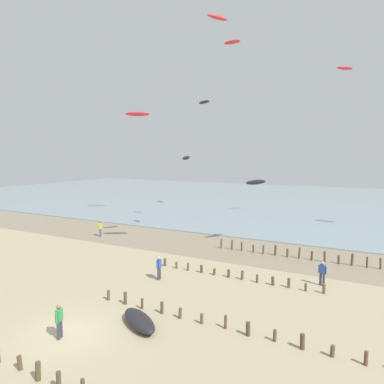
% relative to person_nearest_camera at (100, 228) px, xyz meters
% --- Properties ---
extents(ground_plane, '(160.00, 160.00, 0.00)m').
position_rel_person_nearest_camera_xyz_m(ground_plane, '(13.28, -16.81, -0.92)').
color(ground_plane, tan).
extents(wet_sand_strip, '(120.00, 8.67, 0.01)m').
position_rel_person_nearest_camera_xyz_m(wet_sand_strip, '(13.28, 2.05, -0.91)').
color(wet_sand_strip, gray).
rests_on(wet_sand_strip, ground).
extents(sea, '(160.00, 70.00, 0.10)m').
position_rel_person_nearest_camera_xyz_m(sea, '(13.28, 41.38, -0.87)').
color(sea, '#7F939E').
rests_on(sea, ground).
extents(groyne_foreground, '(11.20, 0.32, 0.87)m').
position_rel_person_nearest_camera_xyz_m(groyne_foreground, '(16.07, -19.80, -0.55)').
color(groyne_foreground, '#4D3D2E').
rests_on(groyne_foreground, ground).
extents(groyne_near, '(16.96, 0.35, 0.74)m').
position_rel_person_nearest_camera_xyz_m(groyne_near, '(20.60, -12.64, -0.59)').
color(groyne_near, brown).
rests_on(groyne_near, ground).
extents(groyne_mid, '(12.32, 0.33, 0.67)m').
position_rel_person_nearest_camera_xyz_m(groyne_mid, '(17.95, -5.44, -0.62)').
color(groyne_mid, '#4A462E').
rests_on(groyne_mid, ground).
extents(groyne_far, '(15.84, 0.37, 1.01)m').
position_rel_person_nearest_camera_xyz_m(groyne_far, '(21.59, 1.73, -0.49)').
color(groyne_far, '#4C432F').
rests_on(groyne_far, ground).
extents(person_nearest_camera, '(0.37, 0.50, 1.71)m').
position_rel_person_nearest_camera_xyz_m(person_nearest_camera, '(0.00, 0.00, 0.00)').
color(person_nearest_camera, '#4C4C56').
rests_on(person_nearest_camera, ground).
extents(person_mid_beach, '(0.25, 0.57, 1.71)m').
position_rel_person_nearest_camera_xyz_m(person_mid_beach, '(13.11, -8.20, 0.00)').
color(person_mid_beach, '#383842').
rests_on(person_mid_beach, ground).
extents(person_by_waterline, '(0.32, 0.55, 1.71)m').
position_rel_person_nearest_camera_xyz_m(person_by_waterline, '(13.26, -17.20, 0.00)').
color(person_by_waterline, '#383842').
rests_on(person_by_waterline, ground).
extents(person_left_flank, '(0.56, 0.30, 1.71)m').
position_rel_person_nearest_camera_xyz_m(person_left_flank, '(23.63, -3.96, 0.00)').
color(person_left_flank, '#383842').
rests_on(person_left_flank, ground).
extents(grounded_kite, '(3.24, 2.57, 0.62)m').
position_rel_person_nearest_camera_xyz_m(grounded_kite, '(15.96, -14.42, -0.61)').
color(grounded_kite, black).
rests_on(grounded_kite, ground).
extents(kite_aloft_0, '(2.00, 2.72, 0.74)m').
position_rel_person_nearest_camera_xyz_m(kite_aloft_0, '(16.26, 4.27, 5.39)').
color(kite_aloft_0, black).
extents(kite_aloft_1, '(3.62, 2.78, 0.86)m').
position_rel_person_nearest_camera_xyz_m(kite_aloft_1, '(-4.36, 12.98, 14.03)').
color(kite_aloft_1, red).
extents(kite_aloft_2, '(2.23, 2.13, 0.48)m').
position_rel_person_nearest_camera_xyz_m(kite_aloft_2, '(22.53, 20.36, 18.99)').
color(kite_aloft_2, red).
extents(kite_aloft_3, '(1.99, 1.63, 0.36)m').
position_rel_person_nearest_camera_xyz_m(kite_aloft_3, '(10.37, 4.76, 13.53)').
color(kite_aloft_3, black).
extents(kite_aloft_4, '(3.28, 3.34, 1.01)m').
position_rel_person_nearest_camera_xyz_m(kite_aloft_4, '(-2.80, 24.77, 7.62)').
color(kite_aloft_4, black).
extents(kite_aloft_5, '(1.58, 2.12, 0.47)m').
position_rel_person_nearest_camera_xyz_m(kite_aloft_5, '(14.46, -1.22, 19.23)').
color(kite_aloft_5, red).
extents(kite_aloft_7, '(2.04, 0.86, 0.47)m').
position_rel_person_nearest_camera_xyz_m(kite_aloft_7, '(11.78, 8.95, 20.53)').
color(kite_aloft_7, red).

